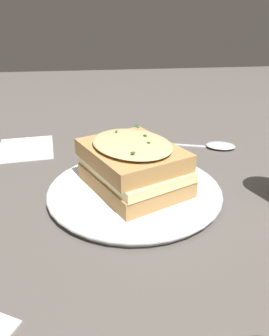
# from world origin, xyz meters

# --- Properties ---
(ground_plane) EXTENTS (2.40, 2.40, 0.00)m
(ground_plane) POSITION_xyz_m (0.00, 0.00, 0.00)
(ground_plane) COLOR #514C47
(dinner_plate) EXTENTS (0.25, 0.25, 0.01)m
(dinner_plate) POSITION_xyz_m (-0.01, 0.02, 0.01)
(dinner_plate) COLOR white
(dinner_plate) RESTS_ON ground_plane
(sandwich) EXTENTS (0.18, 0.16, 0.07)m
(sandwich) POSITION_xyz_m (-0.01, 0.02, 0.05)
(sandwich) COLOR #B2844C
(sandwich) RESTS_ON dinner_plate
(spoon) EXTENTS (0.08, 0.17, 0.01)m
(spoon) POSITION_xyz_m (-0.17, 0.21, 0.00)
(spoon) COLOR silver
(spoon) RESTS_ON ground_plane
(napkin) EXTENTS (0.14, 0.12, 0.00)m
(napkin) POSITION_xyz_m (-0.22, -0.17, 0.00)
(napkin) COLOR white
(napkin) RESTS_ON ground_plane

